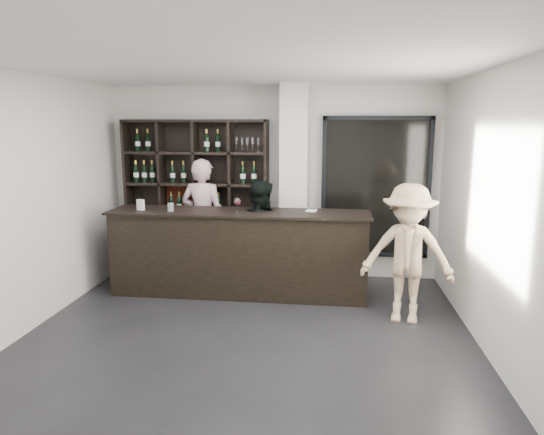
# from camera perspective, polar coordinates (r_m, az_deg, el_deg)

# --- Properties ---
(floor) EXTENTS (5.00, 5.50, 0.01)m
(floor) POSITION_cam_1_polar(r_m,az_deg,el_deg) (5.24, -3.61, -15.58)
(floor) COLOR black
(floor) RESTS_ON ground
(wine_shelf) EXTENTS (2.20, 0.35, 2.40)m
(wine_shelf) POSITION_cam_1_polar(r_m,az_deg,el_deg) (7.53, -8.81, 2.17)
(wine_shelf) COLOR black
(wine_shelf) RESTS_ON floor
(structural_column) EXTENTS (0.40, 0.40, 2.90)m
(structural_column) POSITION_cam_1_polar(r_m,az_deg,el_deg) (7.15, 2.61, 3.84)
(structural_column) COLOR silver
(structural_column) RESTS_ON floor
(glass_panel) EXTENTS (1.60, 0.08, 2.10)m
(glass_panel) POSITION_cam_1_polar(r_m,az_deg,el_deg) (7.38, 12.08, 3.45)
(glass_panel) COLOR black
(glass_panel) RESTS_ON floor
(tasting_counter) EXTENTS (3.55, 0.73, 1.17)m
(tasting_counter) POSITION_cam_1_polar(r_m,az_deg,el_deg) (6.70, -3.91, -4.17)
(tasting_counter) COLOR black
(tasting_counter) RESTS_ON floor
(taster_pink) EXTENTS (0.71, 0.51, 1.83)m
(taster_pink) POSITION_cam_1_polar(r_m,az_deg,el_deg) (7.39, -8.11, -0.20)
(taster_pink) COLOR beige
(taster_pink) RESTS_ON floor
(taster_black) EXTENTS (0.90, 0.78, 1.58)m
(taster_black) POSITION_cam_1_polar(r_m,az_deg,el_deg) (6.80, -1.55, -2.17)
(taster_black) COLOR black
(taster_black) RESTS_ON floor
(customer) EXTENTS (1.18, 0.83, 1.66)m
(customer) POSITION_cam_1_polar(r_m,az_deg,el_deg) (5.92, 15.66, -4.15)
(customer) COLOR tan
(customer) RESTS_ON floor
(wine_glass) EXTENTS (0.12, 0.12, 0.22)m
(wine_glass) POSITION_cam_1_polar(r_m,az_deg,el_deg) (6.49, -4.09, 1.59)
(wine_glass) COLOR white
(wine_glass) RESTS_ON tasting_counter
(spit_cup) EXTENTS (0.10, 0.10, 0.11)m
(spit_cup) POSITION_cam_1_polar(r_m,az_deg,el_deg) (6.70, -11.85, 1.22)
(spit_cup) COLOR silver
(spit_cup) RESTS_ON tasting_counter
(napkin_stack) EXTENTS (0.16, 0.16, 0.02)m
(napkin_stack) POSITION_cam_1_polar(r_m,az_deg,el_deg) (6.56, 4.65, 0.80)
(napkin_stack) COLOR white
(napkin_stack) RESTS_ON tasting_counter
(card_stand) EXTENTS (0.11, 0.08, 0.15)m
(card_stand) POSITION_cam_1_polar(r_m,az_deg,el_deg) (6.87, -15.21, 1.45)
(card_stand) COLOR white
(card_stand) RESTS_ON tasting_counter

